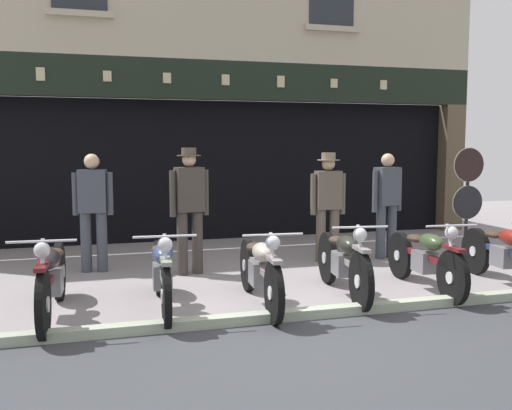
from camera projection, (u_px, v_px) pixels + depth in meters
name	position (u px, v px, depth m)	size (l,w,h in m)	color
ground	(333.00, 360.00, 5.01)	(23.23, 22.00, 0.18)	gray
shop_facade	(180.00, 149.00, 12.46)	(11.53, 4.42, 6.20)	black
motorcycle_far_left	(52.00, 277.00, 6.03)	(0.62, 2.11, 0.93)	black
motorcycle_left	(162.00, 272.00, 6.32)	(0.62, 2.00, 0.92)	black
motorcycle_center_left	(260.00, 269.00, 6.49)	(0.62, 2.01, 0.91)	black
motorcycle_center	(343.00, 260.00, 6.90)	(0.62, 1.98, 0.93)	black
motorcycle_center_right	(425.00, 257.00, 7.16)	(0.62, 1.96, 0.90)	black
motorcycle_right	(505.00, 253.00, 7.43)	(0.62, 1.94, 0.91)	black
salesman_left	(93.00, 207.00, 8.18)	(0.55, 0.28, 1.67)	#3D424C
shopkeeper_center	(189.00, 205.00, 8.02)	(0.55, 0.33, 1.75)	#38332D
salesman_right	(328.00, 202.00, 8.91)	(0.56, 0.34, 1.67)	brown
assistant_far_right	(387.00, 201.00, 9.17)	(0.55, 0.29, 1.65)	#3D424C
tyre_sign_pole	(468.00, 185.00, 10.51)	(0.62, 0.06, 1.74)	#232328
advert_board_near	(37.00, 156.00, 10.14)	(0.71, 0.03, 0.92)	silver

